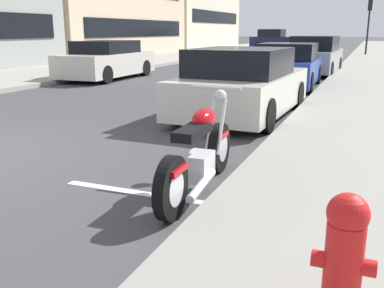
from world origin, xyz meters
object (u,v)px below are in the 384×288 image
at_px(car_opposite_curb, 107,61).
at_px(parked_car_behind_motorcycle, 315,56).
at_px(parked_car_near_corner, 243,85).
at_px(crossing_truck, 280,40).
at_px(fire_hydrant, 344,250).
at_px(parked_car_second_in_row, 288,67).
at_px(parked_motorcycle, 200,155).
at_px(traffic_signal_near_corner, 369,13).

bearing_deg(car_opposite_curb, parked_car_behind_motorcycle, 123.48).
bearing_deg(parked_car_near_corner, crossing_truck, 11.74).
bearing_deg(parked_car_near_corner, fire_hydrant, -157.30).
distance_m(car_opposite_curb, fire_hydrant, 14.67).
bearing_deg(parked_car_second_in_row, parked_motorcycle, -177.26).
distance_m(parked_motorcycle, parked_car_near_corner, 4.53).
height_order(parked_motorcycle, parked_car_near_corner, parked_car_near_corner).
bearing_deg(crossing_truck, parked_car_behind_motorcycle, 108.20).
height_order(parked_car_second_in_row, parked_car_behind_motorcycle, parked_car_behind_motorcycle).
xyz_separation_m(parked_motorcycle, parked_car_second_in_row, (9.63, 0.76, 0.23)).
height_order(parked_car_near_corner, car_opposite_curb, parked_car_near_corner).
distance_m(parked_car_near_corner, fire_hydrant, 6.75).
distance_m(car_opposite_curb, traffic_signal_near_corner, 21.16).
relative_size(parked_car_second_in_row, traffic_signal_near_corner, 1.09).
height_order(parked_car_behind_motorcycle, car_opposite_curb, parked_car_behind_motorcycle).
height_order(parked_car_near_corner, parked_car_behind_motorcycle, parked_car_behind_motorcycle).
height_order(parked_car_second_in_row, car_opposite_curb, car_opposite_curb).
bearing_deg(parked_car_near_corner, parked_car_second_in_row, 1.98).
relative_size(parked_car_second_in_row, fire_hydrant, 5.62).
bearing_deg(parked_car_near_corner, traffic_signal_near_corner, -2.62).
bearing_deg(traffic_signal_near_corner, crossing_truck, 45.84).
height_order(parked_motorcycle, car_opposite_curb, car_opposite_curb).
xyz_separation_m(car_opposite_curb, traffic_signal_near_corner, (19.17, -8.67, 2.21)).
relative_size(parked_motorcycle, car_opposite_curb, 0.49).
xyz_separation_m(parked_car_second_in_row, crossing_truck, (26.39, 5.38, 0.23)).
relative_size(parked_motorcycle, parked_car_behind_motorcycle, 0.48).
bearing_deg(parked_motorcycle, traffic_signal_near_corner, -4.24).
distance_m(parked_car_second_in_row, parked_car_behind_motorcycle, 4.93).
bearing_deg(crossing_truck, parked_motorcycle, 103.20).
height_order(crossing_truck, car_opposite_curb, crossing_truck).
xyz_separation_m(parked_motorcycle, parked_car_behind_motorcycle, (14.55, 0.52, 0.30)).
relative_size(parked_motorcycle, parked_car_near_corner, 0.52).
bearing_deg(fire_hydrant, parked_motorcycle, 40.88).
relative_size(parked_motorcycle, parked_car_second_in_row, 0.53).
bearing_deg(fire_hydrant, parked_car_second_in_row, 11.65).
xyz_separation_m(parked_motorcycle, fire_hydrant, (-1.86, -1.61, 0.10)).
height_order(parked_car_near_corner, traffic_signal_near_corner, traffic_signal_near_corner).
bearing_deg(traffic_signal_near_corner, fire_hydrant, -179.31).
relative_size(car_opposite_curb, traffic_signal_near_corner, 1.19).
xyz_separation_m(parked_car_near_corner, car_opposite_curb, (5.23, 6.67, 0.01)).
bearing_deg(car_opposite_curb, parked_motorcycle, 35.85).
relative_size(crossing_truck, fire_hydrant, 7.70).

